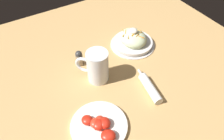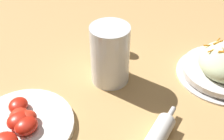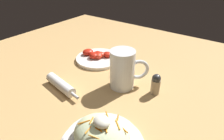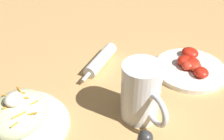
{
  "view_description": "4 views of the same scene",
  "coord_description": "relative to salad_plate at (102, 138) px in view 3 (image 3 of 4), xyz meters",
  "views": [
    {
      "loc": [
        -0.46,
        0.31,
        0.7
      ],
      "look_at": [
        0.04,
        0.01,
        0.08
      ],
      "focal_mm": 34.72,
      "sensor_mm": 36.0,
      "label": 1
    },
    {
      "loc": [
        -0.41,
        -0.14,
        0.46
      ],
      "look_at": [
        0.04,
        0.02,
        0.07
      ],
      "focal_mm": 46.74,
      "sensor_mm": 36.0,
      "label": 2
    },
    {
      "loc": [
        0.41,
        -0.45,
        0.42
      ],
      "look_at": [
        0.07,
        0.01,
        0.08
      ],
      "focal_mm": 31.08,
      "sensor_mm": 36.0,
      "label": 3
    },
    {
      "loc": [
        0.56,
        0.11,
        0.49
      ],
      "look_at": [
        0.05,
        -0.03,
        0.08
      ],
      "focal_mm": 45.13,
      "sensor_mm": 36.0,
      "label": 4
    }
  ],
  "objects": [
    {
      "name": "salad_plate",
      "position": [
        0.0,
        0.0,
        0.0
      ],
      "size": [
        0.22,
        0.22,
        0.1
      ],
      "color": "silver",
      "rests_on": "ground_plane"
    },
    {
      "name": "ground_plane",
      "position": [
        -0.2,
        0.2,
        -0.03
      ],
      "size": [
        1.43,
        1.43,
        0.0
      ],
      "primitive_type": "plane",
      "color": "tan"
    },
    {
      "name": "beer_mug",
      "position": [
        -0.1,
        0.25,
        0.03
      ],
      "size": [
        0.12,
        0.12,
        0.14
      ],
      "color": "white",
      "rests_on": "ground_plane"
    },
    {
      "name": "tomato_plate",
      "position": [
        -0.31,
        0.36,
        -0.02
      ],
      "size": [
        0.2,
        0.2,
        0.04
      ],
      "color": "white",
      "rests_on": "ground_plane"
    },
    {
      "name": "salt_shaker",
      "position": [
        0.01,
        0.28,
        0.01
      ],
      "size": [
        0.03,
        0.03,
        0.08
      ],
      "color": "gray",
      "rests_on": "ground_plane"
    },
    {
      "name": "napkin_roll",
      "position": [
        -0.27,
        0.11,
        -0.01
      ],
      "size": [
        0.18,
        0.06,
        0.04
      ],
      "color": "white",
      "rests_on": "ground_plane"
    }
  ]
}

